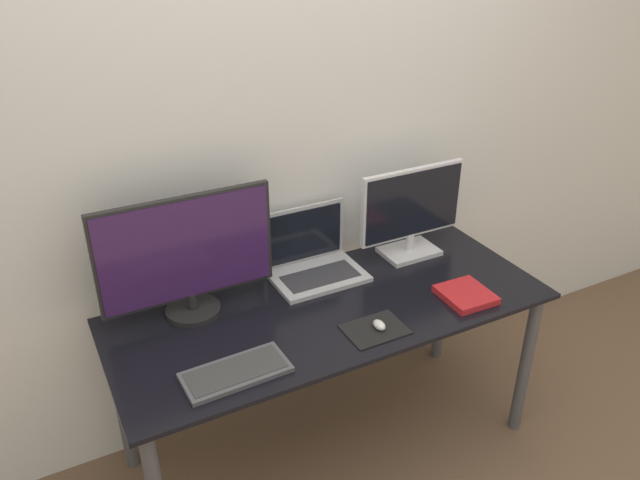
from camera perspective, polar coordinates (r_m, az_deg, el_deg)
wall_back at (r=2.43m, az=-3.45°, el=9.50°), size 7.00×0.05×2.50m
desk at (r=2.40m, az=1.04°, el=-8.07°), size 1.65×0.68×0.71m
monitor_left at (r=2.23m, az=-12.07°, el=-1.40°), size 0.63×0.20×0.46m
monitor_right at (r=2.62m, az=8.39°, el=2.61°), size 0.48×0.17×0.39m
laptop at (r=2.52m, az=-0.72°, el=-1.71°), size 0.37×0.26×0.26m
keyboard at (r=2.04m, az=-7.69°, el=-11.89°), size 0.35×0.17×0.02m
mousepad at (r=2.23m, az=5.04°, el=-8.14°), size 0.22×0.16×0.00m
mouse at (r=2.22m, az=5.44°, el=-7.74°), size 0.04×0.06×0.03m
book at (r=2.45m, az=13.18°, el=-4.90°), size 0.19×0.20×0.03m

